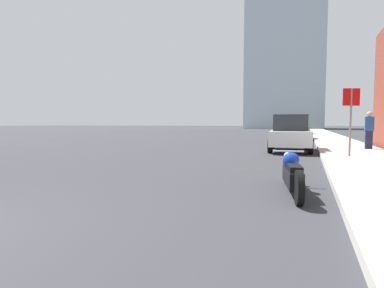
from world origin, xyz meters
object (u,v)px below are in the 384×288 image
Objects in this scene: pedestrian at (369,130)px; motorcycle at (292,174)px; parked_car_silver at (301,128)px; parked_car_black at (303,127)px; parked_car_white at (290,134)px; stop_sign at (351,110)px; parked_car_green at (295,129)px.

motorcycle is at bearing -106.36° from pedestrian.
parked_car_silver is at bearing 98.33° from pedestrian.
motorcycle is 10.17m from pedestrian.
parked_car_black reaches higher than parked_car_silver.
pedestrian is (2.86, 9.74, 0.66)m from motorcycle.
parked_car_white is 1.75× the size of stop_sign.
parked_car_black is at bearing 93.15° from stop_sign.
pedestrian reaches higher than parked_car_white.
parked_car_white is at bearing 125.85° from stop_sign.
parked_car_white reaches higher than parked_car_silver.
motorcycle is 8.97m from parked_car_white.
parked_car_silver is 1.89× the size of stop_sign.
motorcycle is 32.66m from parked_car_silver.
motorcycle is at bearing -89.86° from parked_car_white.
parked_car_white is 23.70m from parked_car_silver.
motorcycle is 45.13m from parked_car_black.
parked_car_green is at bearing 87.76° from parked_car_white.
pedestrian reaches higher than parked_car_silver.
parked_car_black is at bearing 89.14° from parked_car_silver.
parked_car_white is 0.91× the size of parked_car_black.
parked_car_white is 36.18m from parked_car_black.
motorcycle is at bearing -90.08° from parked_car_silver.
stop_sign is 4.04m from pedestrian.
pedestrian is (3.55, -10.02, 0.18)m from parked_car_green.
parked_car_white is at bearing -92.05° from parked_car_green.
parked_car_white is 0.98× the size of parked_car_green.
parked_car_silver is at bearing 86.14° from parked_car_green.
parked_car_black is at bearing 81.36° from motorcycle.
parked_car_white is at bearing 84.02° from motorcycle.
parked_car_silver is 12.48m from parked_car_black.
parked_car_green is at bearing -91.83° from parked_car_silver.
parked_car_green is at bearing 82.72° from motorcycle.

